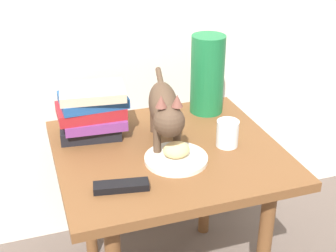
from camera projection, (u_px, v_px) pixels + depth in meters
side_table at (168, 171)px, 1.51m from camera, size 0.69×0.63×0.57m
plate at (175, 159)px, 1.40m from camera, size 0.19×0.19×0.01m
bread_roll at (178, 150)px, 1.39m from camera, size 0.09×0.07×0.05m
cat at (165, 108)px, 1.42m from camera, size 0.15×0.47×0.23m
book_stack at (92, 111)px, 1.51m from camera, size 0.23×0.18×0.17m
green_vase at (207, 75)px, 1.66m from camera, size 0.12×0.12×0.28m
candle_jar at (227, 135)px, 1.47m from camera, size 0.07×0.07×0.08m
tv_remote at (121, 186)px, 1.27m from camera, size 0.16×0.07×0.02m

